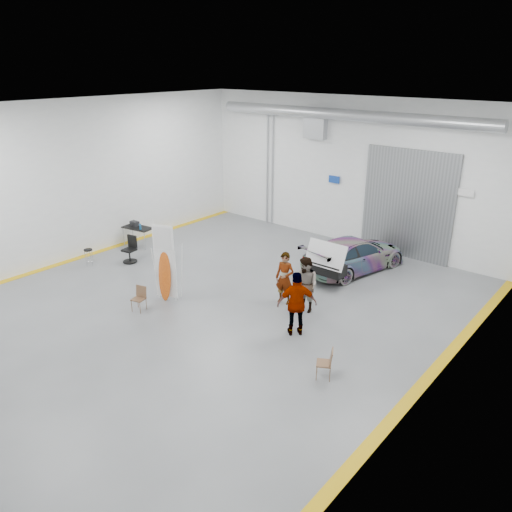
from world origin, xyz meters
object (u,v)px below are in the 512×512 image
Objects in this scene: office_chair at (131,251)px; shop_stool at (89,257)px; person_a at (285,278)px; work_table at (137,227)px; sedan_car at (354,254)px; folding_chair_near at (139,303)px; surfboard_display at (163,268)px; folding_chair_far at (324,369)px; person_c at (297,304)px; person_b at (306,285)px.

shop_stool is at bearing -138.06° from office_chair.
work_table is at bearing 167.55° from person_a.
sedan_car reaches higher than folding_chair_near.
surfboard_display is (-3.48, -6.07, 0.46)m from sedan_car.
folding_chair_near is 1.21× the size of shop_stool.
work_table reaches higher than office_chair.
folding_chair_near is (-3.46, -7.11, -0.38)m from sedan_car.
office_chair is (-6.61, -0.99, -0.40)m from person_a.
surfboard_display is at bearing -123.16° from folding_chair_far.
person_c is at bearing -8.03° from surfboard_display.
person_c is at bearing -49.69° from person_b.
person_b is (0.82, -0.03, 0.02)m from person_a.
person_c is at bearing 115.35° from sedan_car.
person_a is 7.92m from work_table.
surfboard_display is 4.48m from shop_stool.
person_a is 2.18× the size of folding_chair_far.
sedan_car is at bearing 173.76° from folding_chair_far.
sedan_car is 7.92m from folding_chair_near.
work_table is at bearing 123.31° from office_chair.
sedan_car is 2.27× the size of person_c.
work_table is (-0.37, 2.57, 0.49)m from shop_stool.
folding_chair_far is at bearing -2.22° from shop_stool.
sedan_car is 7.03m from folding_chair_far.
office_chair is at bearing 47.83° from sedan_car.
person_a is at bearing 16.82° from surfboard_display.
surfboard_display is (-3.94, -2.26, 0.21)m from person_b.
person_b is at bearing 24.19° from folding_chair_near.
person_a reaches higher than shop_stool.
person_b is at bearing -11.99° from person_a.
surfboard_display is at bearing 73.57° from sedan_car.
person_a reaches higher than office_chair.
folding_chair_near is (-4.56, -1.95, -0.71)m from person_c.
sedan_car is 5.54× the size of folding_chair_near.
person_c is at bearing -10.39° from work_table.
shop_stool is 0.47× the size of work_table.
person_c is at bearing -13.67° from office_chair.
surfboard_display reaches higher than person_b.
folding_chair_far is (2.36, -2.61, -0.63)m from person_b.
surfboard_display is 3.45× the size of folding_chair_near.
person_b is 2.25× the size of folding_chair_near.
folding_chair_near is at bearing -124.77° from person_b.
person_a is at bearing -166.81° from person_b.
folding_chair_far is at bearing -22.55° from surfboard_display.
person_c is 2.44× the size of folding_chair_near.
office_chair is (-3.48, 1.30, -0.64)m from surfboard_display.
office_chair is (-3.50, 2.33, 0.21)m from folding_chair_near.
person_a is 0.98× the size of person_b.
person_b is 1.27× the size of work_table.
folding_chair_far is 1.22× the size of shop_stool.
person_a is 1.99m from person_c.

